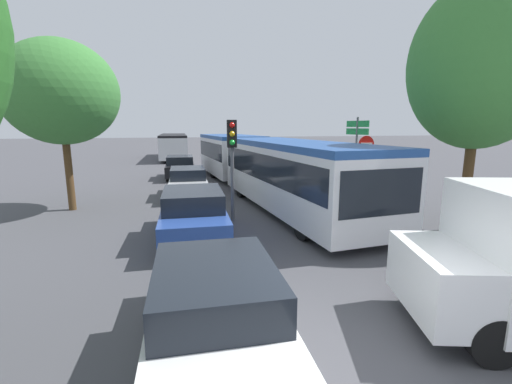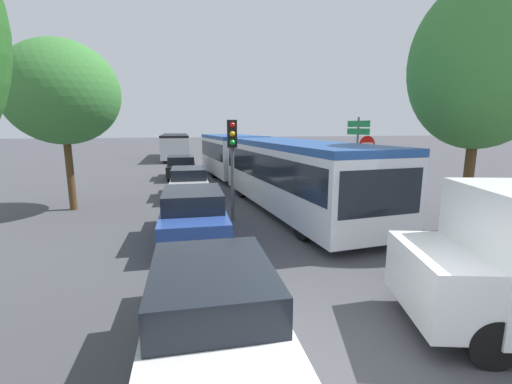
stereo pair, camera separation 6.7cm
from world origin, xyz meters
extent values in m
plane|color=#47474C|center=(0.00, 0.00, 0.00)|extent=(200.00, 200.00, 0.00)
cube|color=silver|center=(2.19, 8.59, 1.36)|extent=(3.35, 10.12, 2.15)
cube|color=black|center=(2.19, 8.59, 1.75)|extent=(3.35, 9.73, 0.94)
cube|color=#234C93|center=(2.19, 8.59, 2.54)|extent=(3.35, 10.12, 0.21)
cube|color=silver|center=(1.54, 18.01, 1.36)|extent=(3.14, 6.98, 2.15)
cube|color=black|center=(1.54, 18.01, 1.75)|extent=(3.14, 6.71, 0.94)
cube|color=#234C93|center=(1.54, 18.01, 2.54)|extent=(3.14, 6.98, 0.21)
cylinder|color=black|center=(1.81, 14.08, 1.36)|extent=(2.04, 1.18, 1.98)
cube|color=black|center=(2.53, 3.67, 1.62)|extent=(2.35, 0.27, 1.15)
cylinder|color=black|center=(3.53, 5.49, 0.52)|extent=(0.39, 1.07, 1.05)
cylinder|color=black|center=(1.29, 5.34, 0.52)|extent=(0.39, 1.07, 1.05)
cylinder|color=black|center=(3.09, 11.85, 0.52)|extent=(0.39, 1.07, 1.05)
cylinder|color=black|center=(0.85, 11.70, 0.52)|extent=(0.39, 1.07, 1.05)
cylinder|color=black|center=(2.66, 18.08, 0.52)|extent=(0.39, 1.07, 1.05)
cylinder|color=black|center=(0.42, 17.93, 0.52)|extent=(0.39, 1.07, 1.05)
cube|color=silver|center=(-1.65, 32.33, 1.23)|extent=(2.83, 11.18, 1.93)
cube|color=black|center=(-1.65, 32.33, 1.58)|extent=(2.84, 10.62, 0.81)
cube|color=black|center=(-1.65, 32.33, 2.29)|extent=(2.83, 11.18, 0.19)
cylinder|color=black|center=(-2.56, 36.02, 0.48)|extent=(0.32, 0.97, 0.97)
cylinder|color=black|center=(-0.50, 35.95, 0.48)|extent=(0.32, 0.97, 0.97)
cylinder|color=black|center=(-2.80, 29.03, 0.48)|extent=(0.32, 0.97, 0.97)
cylinder|color=black|center=(-0.73, 28.96, 0.48)|extent=(0.32, 0.97, 0.97)
cube|color=white|center=(-1.88, 0.94, 0.58)|extent=(1.92, 4.12, 0.65)
cube|color=black|center=(-1.88, 0.84, 1.15)|extent=(1.68, 2.19, 0.50)
cylinder|color=black|center=(-2.53, 2.26, 0.31)|extent=(0.24, 0.62, 0.61)
cylinder|color=black|center=(-1.09, 2.19, 0.31)|extent=(0.24, 0.62, 0.61)
cube|color=#284799|center=(-1.76, 6.28, 0.59)|extent=(1.97, 4.22, 0.67)
cube|color=black|center=(-1.76, 6.19, 1.18)|extent=(1.72, 2.25, 0.51)
cylinder|color=black|center=(-2.42, 7.64, 0.32)|extent=(0.25, 0.64, 0.63)
cylinder|color=black|center=(-0.95, 7.57, 0.32)|extent=(0.25, 0.64, 0.63)
cylinder|color=black|center=(-2.56, 5.00, 0.32)|extent=(0.25, 0.64, 0.63)
cylinder|color=black|center=(-1.09, 4.92, 0.32)|extent=(0.25, 0.64, 0.63)
cube|color=#B7BABF|center=(-1.51, 12.39, 0.55)|extent=(1.84, 3.95, 0.63)
cube|color=black|center=(-1.51, 12.30, 1.11)|extent=(1.61, 2.10, 0.48)
cylinder|color=black|center=(-2.13, 13.66, 0.29)|extent=(0.23, 0.60, 0.59)
cylinder|color=black|center=(-0.76, 13.59, 0.29)|extent=(0.23, 0.60, 0.59)
cylinder|color=black|center=(-2.26, 11.19, 0.29)|extent=(0.23, 0.60, 0.59)
cylinder|color=black|center=(-0.89, 11.12, 0.29)|extent=(0.23, 0.60, 0.59)
cube|color=black|center=(-1.62, 18.37, 0.57)|extent=(1.90, 4.08, 0.65)
cube|color=black|center=(-1.62, 18.27, 1.14)|extent=(1.67, 2.17, 0.49)
cylinder|color=black|center=(-2.26, 19.68, 0.30)|extent=(0.24, 0.62, 0.61)
cylinder|color=black|center=(-0.84, 19.61, 0.30)|extent=(0.24, 0.62, 0.61)
cylinder|color=black|center=(-2.39, 17.13, 0.30)|extent=(0.24, 0.62, 0.61)
cylinder|color=black|center=(-0.97, 17.05, 0.30)|extent=(0.24, 0.62, 0.61)
cube|color=white|center=(1.58, 0.72, 0.84)|extent=(1.42, 2.08, 1.00)
cylinder|color=black|center=(1.71, -0.20, 0.36)|extent=(0.76, 0.44, 0.72)
cylinder|color=black|center=(2.21, 1.41, 0.36)|extent=(0.76, 0.44, 0.72)
cylinder|color=#56595E|center=(-0.30, 7.89, 1.70)|extent=(0.12, 0.12, 3.40)
cube|color=black|center=(-0.30, 7.89, 2.95)|extent=(0.35, 0.28, 0.90)
sphere|color=red|center=(-0.31, 7.74, 3.23)|extent=(0.18, 0.18, 0.18)
sphere|color=#EAAD14|center=(-0.31, 7.74, 2.95)|extent=(0.18, 0.18, 0.18)
sphere|color=green|center=(-0.31, 7.74, 2.67)|extent=(0.18, 0.18, 0.18)
cylinder|color=#56595E|center=(5.45, 9.01, 1.20)|extent=(0.08, 0.08, 2.40)
cylinder|color=red|center=(5.45, 9.01, 2.47)|extent=(0.70, 0.03, 0.70)
cube|color=white|center=(5.45, 8.99, 2.47)|extent=(0.50, 0.04, 0.14)
cylinder|color=#56595E|center=(5.98, 10.63, 1.80)|extent=(0.10, 0.10, 3.60)
cube|color=#197A38|center=(5.98, 10.63, 3.30)|extent=(0.33, 1.39, 0.28)
cube|color=#197A38|center=(5.98, 10.63, 2.96)|extent=(0.33, 1.39, 0.28)
cylinder|color=#51381E|center=(-6.04, 10.94, 1.49)|extent=(0.27, 0.27, 2.99)
ellipsoid|color=#3D7F38|center=(-6.04, 10.94, 4.40)|extent=(4.08, 4.08, 3.77)
cylinder|color=#51381E|center=(6.46, 4.98, 1.56)|extent=(0.29, 0.29, 3.13)
ellipsoid|color=#3D7F38|center=(6.46, 4.98, 4.94)|extent=(3.97, 3.97, 4.85)
camera|label=1|loc=(-2.43, -3.38, 3.19)|focal=24.00mm
camera|label=2|loc=(-2.36, -3.39, 3.19)|focal=24.00mm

